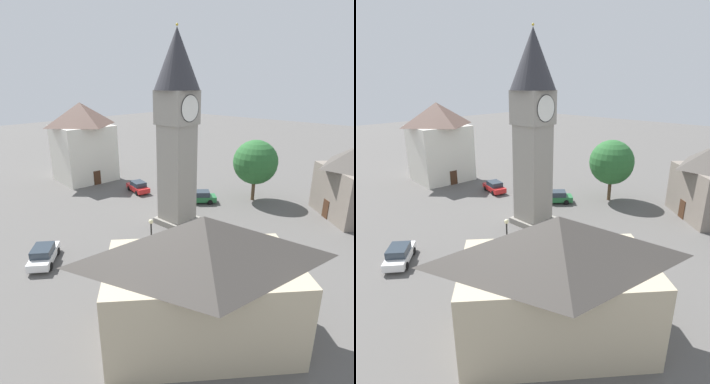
% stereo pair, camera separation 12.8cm
% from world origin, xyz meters
% --- Properties ---
extents(ground_plane, '(200.00, 200.00, 0.00)m').
position_xyz_m(ground_plane, '(0.00, 0.00, 0.00)').
color(ground_plane, '#565451').
extents(clock_tower, '(4.45, 4.45, 19.53)m').
position_xyz_m(clock_tower, '(0.00, 0.00, 11.38)').
color(clock_tower, gray).
rests_on(clock_tower, ground).
extents(car_blue_kerb, '(4.11, 4.11, 1.53)m').
position_xyz_m(car_blue_kerb, '(6.42, 1.94, 0.76)').
color(car_blue_kerb, '#236B38').
rests_on(car_blue_kerb, ground).
extents(car_silver_kerb, '(2.69, 4.42, 1.53)m').
position_xyz_m(car_silver_kerb, '(3.85, 10.88, 0.76)').
color(car_silver_kerb, red).
rests_on(car_silver_kerb, ground).
extents(car_red_corner, '(3.99, 4.22, 1.53)m').
position_xyz_m(car_red_corner, '(-13.65, 2.76, 0.76)').
color(car_red_corner, white).
rests_on(car_red_corner, ground).
extents(pedestrian, '(0.49, 0.38, 1.69)m').
position_xyz_m(pedestrian, '(-4.17, -5.60, 1.01)').
color(pedestrian, '#2D3351').
rests_on(pedestrian, ground).
extents(tree, '(5.56, 5.56, 7.80)m').
position_xyz_m(tree, '(11.85, -2.47, 5.01)').
color(tree, brown).
rests_on(tree, ground).
extents(building_shop_left, '(12.50, 12.22, 7.89)m').
position_xyz_m(building_shop_left, '(-11.24, -12.22, 4.03)').
color(building_shop_left, tan).
rests_on(building_shop_left, ground).
extents(building_terrace_right, '(8.93, 8.65, 11.72)m').
position_xyz_m(building_terrace_right, '(2.42, 21.63, 5.98)').
color(building_terrace_right, silver).
rests_on(building_terrace_right, ground).
extents(lamp_post, '(0.36, 0.36, 4.68)m').
position_xyz_m(lamp_post, '(-8.50, -5.10, 3.16)').
color(lamp_post, black).
rests_on(lamp_post, ground).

